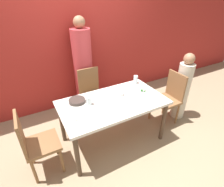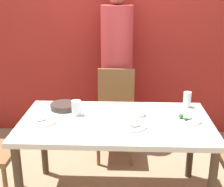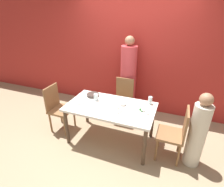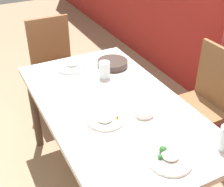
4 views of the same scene
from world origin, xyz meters
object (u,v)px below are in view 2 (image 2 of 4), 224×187
person_adult (117,74)px  chair_adult_spot (116,111)px  plate_rice_adult (132,125)px  glass_water_tall (76,108)px  bowl_curry (64,106)px

person_adult → chair_adult_spot: bearing=-90.0°
plate_rice_adult → glass_water_tall: (-0.44, 0.21, 0.05)m
person_adult → bowl_curry: size_ratio=7.61×
bowl_curry → glass_water_tall: size_ratio=1.87×
person_adult → glass_water_tall: (-0.30, -1.00, -0.02)m
person_adult → plate_rice_adult: bearing=-83.1°
bowl_curry → glass_water_tall: 0.18m
person_adult → bowl_curry: (-0.43, -0.87, -0.05)m
person_adult → bowl_curry: 0.97m
person_adult → glass_water_tall: 1.04m
chair_adult_spot → bowl_curry: 0.73m
bowl_curry → plate_rice_adult: 0.66m
bowl_curry → plate_rice_adult: (0.57, -0.34, -0.01)m
bowl_curry → chair_adult_spot: bearing=51.1°
plate_rice_adult → glass_water_tall: bearing=154.9°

